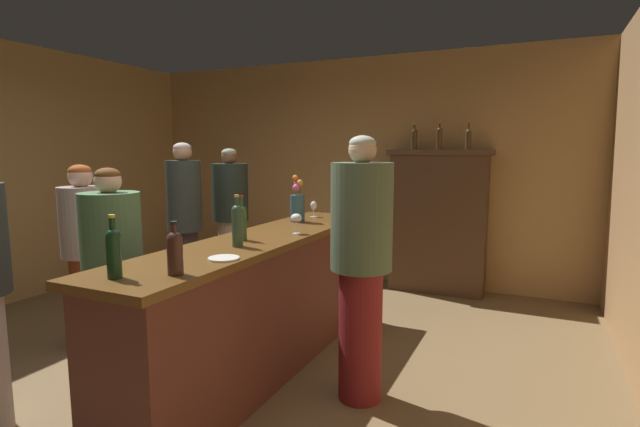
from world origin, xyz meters
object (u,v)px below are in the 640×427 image
at_px(wine_bottle_riesling, 114,250).
at_px(patron_redhead, 113,271).
at_px(bartender, 361,260).
at_px(display_bottle_midleft, 439,137).
at_px(display_cabinet, 438,219).
at_px(patron_tall, 185,223).
at_px(display_bottle_left, 414,138).
at_px(flower_arrangement, 298,203).
at_px(patron_near_entrance, 231,216).
at_px(wine_bottle_malbec, 237,223).
at_px(wine_bottle_syrah, 242,221).
at_px(wine_glass_mid, 314,206).
at_px(bar_counter, 261,304).
at_px(cheese_plate, 224,258).
at_px(display_bottle_center, 468,138).
at_px(patron_by_cabinet, 85,249).
at_px(wine_glass_front, 296,219).
at_px(wine_bottle_pinot, 175,251).

xyz_separation_m(wine_bottle_riesling, patron_redhead, (-0.74, 0.63, -0.33)).
bearing_deg(bartender, display_bottle_midleft, -75.73).
relative_size(display_cabinet, patron_tall, 0.96).
height_order(display_bottle_left, patron_tall, display_bottle_left).
bearing_deg(patron_redhead, wine_bottle_riesling, -70.45).
relative_size(flower_arrangement, patron_near_entrance, 0.25).
bearing_deg(patron_near_entrance, patron_tall, -29.17).
distance_m(wine_bottle_malbec, wine_bottle_syrah, 0.23).
bearing_deg(wine_glass_mid, display_cabinet, 59.15).
relative_size(patron_near_entrance, patron_tall, 0.97).
xyz_separation_m(display_cabinet, patron_tall, (-2.05, -1.90, 0.08)).
bearing_deg(bar_counter, bartender, -5.42).
bearing_deg(display_cabinet, wine_bottle_malbec, -103.82).
distance_m(cheese_plate, patron_redhead, 1.00).
bearing_deg(bartender, display_bottle_center, -82.54).
bearing_deg(display_cabinet, patron_redhead, -115.97).
bearing_deg(patron_by_cabinet, display_cabinet, 59.94).
distance_m(wine_bottle_malbec, wine_glass_front, 0.60).
distance_m(wine_glass_front, display_bottle_left, 2.45).
distance_m(patron_by_cabinet, bartender, 2.37).
relative_size(display_cabinet, bartender, 0.95).
xyz_separation_m(wine_glass_mid, patron_by_cabinet, (-1.46, -1.33, -0.29)).
distance_m(display_bottle_midleft, patron_tall, 2.91).
bearing_deg(flower_arrangement, display_bottle_left, 72.32).
xyz_separation_m(flower_arrangement, display_bottle_left, (0.57, 1.80, 0.60)).
height_order(bar_counter, display_bottle_center, display_bottle_center).
bearing_deg(cheese_plate, wine_bottle_syrah, 113.98).
distance_m(wine_bottle_pinot, patron_near_entrance, 2.97).
bearing_deg(wine_bottle_riesling, wine_glass_front, 81.52).
bearing_deg(display_bottle_left, display_cabinet, 0.00).
relative_size(wine_bottle_riesling, wine_glass_front, 2.05).
bearing_deg(wine_glass_mid, patron_by_cabinet, -137.63).
relative_size(bar_counter, patron_by_cabinet, 1.88).
xyz_separation_m(patron_by_cabinet, patron_tall, (0.28, 0.89, 0.11)).
bearing_deg(patron_tall, wine_glass_front, 14.48).
distance_m(wine_glass_mid, bartender, 1.50).
xyz_separation_m(bar_counter, patron_tall, (-1.27, 0.67, 0.43)).
height_order(patron_by_cabinet, patron_near_entrance, patron_near_entrance).
distance_m(wine_bottle_riesling, wine_bottle_pinot, 0.29).
distance_m(display_bottle_midleft, patron_near_entrance, 2.51).
distance_m(patron_by_cabinet, patron_tall, 0.94).
bearing_deg(patron_tall, wine_bottle_syrah, -2.62).
relative_size(display_cabinet, display_bottle_midleft, 5.26).
relative_size(display_bottle_left, patron_by_cabinet, 0.20).
height_order(wine_bottle_malbec, patron_by_cabinet, patron_by_cabinet).
xyz_separation_m(display_bottle_midleft, patron_by_cabinet, (-2.32, -2.80, -0.95)).
height_order(wine_glass_mid, display_bottle_midleft, display_bottle_midleft).
height_order(wine_bottle_syrah, display_bottle_midleft, display_bottle_midleft).
height_order(wine_bottle_malbec, wine_bottle_pinot, wine_bottle_malbec).
distance_m(wine_bottle_syrah, cheese_plate, 0.60).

